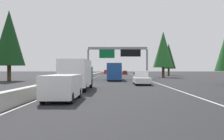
% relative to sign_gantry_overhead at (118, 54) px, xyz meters
% --- Properties ---
extents(ground_plane, '(320.00, 320.00, 0.00)m').
position_rel_sign_gantry_overhead_xyz_m(ground_plane, '(9.91, 6.03, -5.31)').
color(ground_plane, '#262628').
extents(median_barrier, '(180.00, 0.56, 0.90)m').
position_rel_sign_gantry_overhead_xyz_m(median_barrier, '(29.91, 6.33, -4.86)').
color(median_barrier, '#ADAAA3').
rests_on(median_barrier, ground).
extents(shoulder_stripe_right, '(160.00, 0.16, 0.01)m').
position_rel_sign_gantry_overhead_xyz_m(shoulder_stripe_right, '(19.91, -5.49, -5.30)').
color(shoulder_stripe_right, silver).
rests_on(shoulder_stripe_right, ground).
extents(shoulder_stripe_median, '(160.00, 0.16, 0.01)m').
position_rel_sign_gantry_overhead_xyz_m(shoulder_stripe_median, '(19.91, 5.78, -5.30)').
color(shoulder_stripe_median, silver).
rests_on(shoulder_stripe_median, ground).
extents(sign_gantry_overhead, '(0.50, 12.68, 6.67)m').
position_rel_sign_gantry_overhead_xyz_m(sign_gantry_overhead, '(0.00, 0.00, 0.00)').
color(sign_gantry_overhead, gray).
rests_on(sign_gantry_overhead, ground).
extents(minivan_far_center, '(5.00, 1.95, 1.69)m').
position_rel_sign_gantry_overhead_xyz_m(minivan_far_center, '(-37.72, 4.07, -4.36)').
color(minivan_far_center, white).
rests_on(minivan_far_center, ground).
extents(box_truck_distant_b, '(8.50, 2.40, 2.95)m').
position_rel_sign_gantry_overhead_xyz_m(box_truck_distant_b, '(-28.97, 4.38, -3.70)').
color(box_truck_distant_b, white).
rests_on(box_truck_distant_b, ground).
extents(sedan_far_left, '(4.40, 1.80, 1.47)m').
position_rel_sign_gantry_overhead_xyz_m(sedan_far_left, '(10.70, 0.88, -4.62)').
color(sedan_far_left, '#2D6B38').
rests_on(sedan_far_left, ground).
extents(sedan_far_right, '(4.40, 1.80, 1.47)m').
position_rel_sign_gantry_overhead_xyz_m(sedan_far_right, '(42.95, -2.80, -4.62)').
color(sedan_far_right, maroon).
rests_on(sedan_far_right, ground).
extents(pickup_mid_center, '(5.60, 2.00, 1.86)m').
position_rel_sign_gantry_overhead_xyz_m(pickup_mid_center, '(-19.67, -2.87, -4.39)').
color(pickup_mid_center, white).
rests_on(pickup_mid_center, ground).
extents(sedan_near_right, '(4.40, 1.80, 1.47)m').
position_rel_sign_gantry_overhead_xyz_m(sedan_near_right, '(74.79, 3.99, -4.62)').
color(sedan_near_right, silver).
rests_on(sedan_near_right, ground).
extents(bus_near_center, '(11.50, 2.55, 3.10)m').
position_rel_sign_gantry_overhead_xyz_m(bus_near_center, '(-5.62, 0.80, -3.59)').
color(bus_near_center, '#1E4793').
rests_on(bus_near_center, ground).
extents(minivan_distant_a, '(5.00, 1.95, 1.69)m').
position_rel_sign_gantry_overhead_xyz_m(minivan_distant_a, '(54.55, 4.33, -4.36)').
color(minivan_distant_a, red).
rests_on(minivan_distant_a, ground).
extents(conifer_right_mid, '(4.94, 4.94, 11.24)m').
position_rel_sign_gantry_overhead_xyz_m(conifer_right_mid, '(9.28, -11.03, 1.52)').
color(conifer_right_mid, '#4C3823').
rests_on(conifer_right_mid, ground).
extents(conifer_right_far, '(4.38, 4.38, 9.95)m').
position_rel_sign_gantry_overhead_xyz_m(conifer_right_far, '(26.79, -15.86, 0.74)').
color(conifer_right_far, '#4C3823').
rests_on(conifer_right_far, ground).
extents(conifer_left_near, '(5.39, 5.39, 12.25)m').
position_rel_sign_gantry_overhead_xyz_m(conifer_left_near, '(-9.95, 18.94, 2.14)').
color(conifer_left_near, '#4C3823').
rests_on(conifer_left_near, ground).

